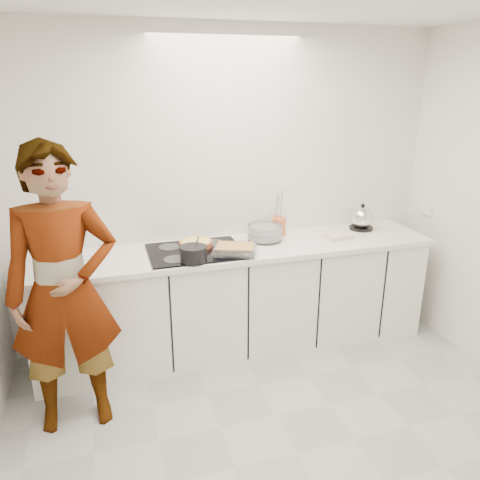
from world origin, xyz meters
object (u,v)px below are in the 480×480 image
object	(u,v)px
kettle	(362,218)
saucepan	(194,253)
baking_dish	(235,249)
mixing_bowl	(265,233)
cook	(64,292)
tart_dish	(196,243)
hob	(195,251)
utensil_crock	(279,226)

from	to	relation	value
kettle	saucepan	bearing A→B (deg)	-167.31
baking_dish	mixing_bowl	bearing A→B (deg)	37.79
mixing_bowl	cook	xyz separation A→B (m)	(-1.54, -0.65, -0.04)
kettle	tart_dish	bearing A→B (deg)	-177.82
hob	cook	world-z (taller)	cook
kettle	utensil_crock	xyz separation A→B (m)	(-0.76, 0.07, -0.02)
baking_dish	cook	size ratio (longest dim) A/B	0.20
tart_dish	cook	world-z (taller)	cook
kettle	baking_dish	bearing A→B (deg)	-166.72
baking_dish	utensil_crock	size ratio (longest dim) A/B	2.52
saucepan	kettle	bearing A→B (deg)	12.69
hob	baking_dish	xyz separation A→B (m)	(0.28, -0.14, 0.04)
tart_dish	kettle	xyz separation A→B (m)	(1.52, 0.06, 0.06)
tart_dish	utensil_crock	bearing A→B (deg)	9.42
kettle	cook	bearing A→B (deg)	-164.49
baking_dish	mixing_bowl	distance (m)	0.42
mixing_bowl	kettle	bearing A→B (deg)	2.56
tart_dish	baking_dish	world-z (taller)	baking_dish
mixing_bowl	cook	bearing A→B (deg)	-157.33
saucepan	cook	world-z (taller)	cook
baking_dish	cook	world-z (taller)	cook
hob	cook	xyz separation A→B (m)	(-0.93, -0.53, 0.02)
saucepan	mixing_bowl	xyz separation A→B (m)	(0.66, 0.32, -0.01)
hob	saucepan	world-z (taller)	saucepan
tart_dish	utensil_crock	size ratio (longest dim) A/B	1.98
kettle	utensil_crock	world-z (taller)	kettle
tart_dish	saucepan	distance (m)	0.31
mixing_bowl	hob	bearing A→B (deg)	-169.43
kettle	utensil_crock	bearing A→B (deg)	174.98
hob	baking_dish	bearing A→B (deg)	-26.71
tart_dish	hob	bearing A→B (deg)	-104.56
baking_dish	cook	distance (m)	1.28
cook	utensil_crock	bearing A→B (deg)	21.74
utensil_crock	cook	xyz separation A→B (m)	(-1.71, -0.75, -0.05)
utensil_crock	mixing_bowl	bearing A→B (deg)	-146.71
tart_dish	saucepan	size ratio (longest dim) A/B	1.14
saucepan	baking_dish	bearing A→B (deg)	10.44
tart_dish	saucepan	world-z (taller)	saucepan
hob	kettle	bearing A→B (deg)	5.77
mixing_bowl	tart_dish	bearing A→B (deg)	-178.43
tart_dish	mixing_bowl	distance (m)	0.59
hob	tart_dish	bearing A→B (deg)	75.44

